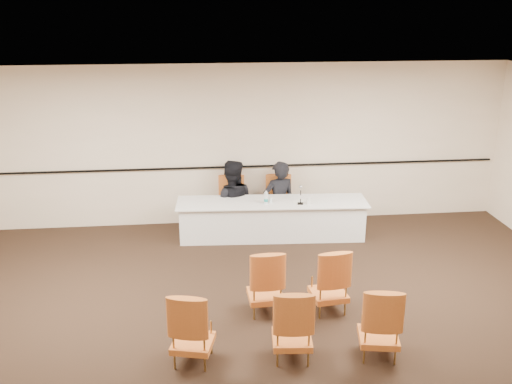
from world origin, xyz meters
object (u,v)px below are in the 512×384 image
at_px(microphone, 301,196).
at_px(coffee_cup, 309,201).
at_px(aud_chair_back_right, 380,321).
at_px(aud_chair_back_left, 192,326).
at_px(panel_table, 272,219).
at_px(aud_chair_front_right, 329,279).
at_px(aud_chair_back_mid, 292,323).
at_px(panelist_main, 279,205).
at_px(panelist_second, 232,206).
at_px(water_bottle, 266,197).
at_px(panelist_second_chair, 232,203).
at_px(aud_chair_front_mid, 265,281).
at_px(panelist_main_chair, 279,202).
at_px(drinking_glass, 271,200).

xyz_separation_m(microphone, coffee_cup, (0.14, -0.02, -0.09)).
bearing_deg(aud_chair_back_right, aud_chair_back_left, -172.74).
distance_m(panel_table, aud_chair_front_right, 2.66).
bearing_deg(aud_chair_back_mid, panel_table, 91.28).
xyz_separation_m(coffee_cup, aud_chair_back_right, (0.18, -3.51, -0.26)).
xyz_separation_m(panelist_main, coffee_cup, (0.42, -0.71, 0.32)).
distance_m(panelist_second, water_bottle, 0.95).
distance_m(panelist_main, panelist_second_chair, 0.89).
relative_size(panelist_main, coffee_cup, 13.54).
bearing_deg(coffee_cup, water_bottle, 171.48).
height_order(aud_chair_front_mid, aud_chair_front_right, same).
distance_m(water_bottle, aud_chair_front_right, 2.61).
relative_size(panelist_main, panelist_second, 0.96).
relative_size(panelist_second_chair, coffee_cup, 7.54).
bearing_deg(aud_chair_back_mid, panelist_main_chair, 88.98).
relative_size(drinking_glass, aud_chair_back_left, 0.11).
relative_size(coffee_cup, aud_chair_front_right, 0.13).
xyz_separation_m(panelist_main, aud_chair_back_mid, (-0.44, -4.16, 0.06)).
relative_size(panel_table, aud_chair_back_right, 3.54).
distance_m(panelist_second_chair, aud_chair_back_right, 4.52).
bearing_deg(panelist_second, panel_table, 145.86).
height_order(panelist_main, aud_chair_front_mid, panelist_main).
bearing_deg(aud_chair_front_right, aud_chair_front_mid, 169.99).
height_order(microphone, aud_chair_back_left, microphone).
xyz_separation_m(panelist_second, microphone, (1.16, -0.74, 0.42)).
bearing_deg(panelist_second, panelist_main_chair, -178.29).
height_order(panelist_second_chair, aud_chair_front_right, same).
distance_m(panelist_second, aud_chair_back_left, 4.22).
height_order(aud_chair_front_right, aud_chair_back_right, same).
bearing_deg(panelist_main_chair, panelist_main, 0.00).
bearing_deg(aud_chair_front_right, panelist_second_chair, 102.74).
distance_m(panelist_main_chair, aud_chair_back_mid, 4.18).
relative_size(panelist_main, aud_chair_front_right, 1.80).
height_order(coffee_cup, aud_chair_front_mid, aud_chair_front_mid).
distance_m(aud_chair_front_mid, aud_chair_back_mid, 1.10).
xyz_separation_m(microphone, aud_chair_back_left, (-1.89, -3.42, -0.35)).
xyz_separation_m(drinking_glass, coffee_cup, (0.65, -0.16, 0.01)).
bearing_deg(coffee_cup, panelist_second_chair, 149.69).
distance_m(water_bottle, coffee_cup, 0.75).
xyz_separation_m(aud_chair_front_mid, aud_chair_back_left, (-0.98, -1.03, 0.00)).
relative_size(microphone, water_bottle, 1.27).
bearing_deg(aud_chair_back_mid, panelist_second, 101.09).
relative_size(panelist_main, drinking_glass, 17.06).
xyz_separation_m(panelist_second, drinking_glass, (0.65, -0.60, 0.32)).
relative_size(microphone, aud_chair_back_mid, 0.31).
height_order(panelist_main_chair, water_bottle, panelist_main_chair).
xyz_separation_m(microphone, aud_chair_front_right, (-0.04, -2.44, -0.35)).
bearing_deg(panelist_main, aud_chair_back_right, 84.71).
bearing_deg(panelist_second_chair, panelist_second, 3.29).
distance_m(coffee_cup, aud_chair_back_right, 3.52).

